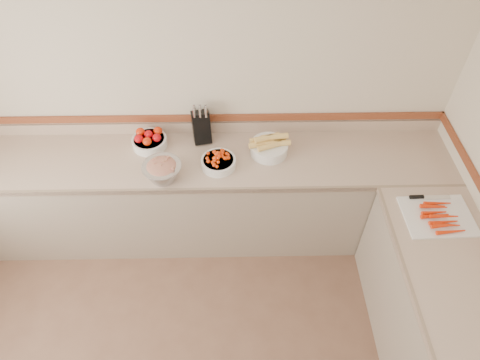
{
  "coord_description": "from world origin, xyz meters",
  "views": [
    {
      "loc": [
        0.31,
        -0.71,
        3.2
      ],
      "look_at": [
        0.35,
        1.35,
        1.0
      ],
      "focal_mm": 32.0,
      "sensor_mm": 36.0,
      "label": 1
    }
  ],
  "objects_px": {
    "corn_bowl": "(269,146)",
    "rhubarb_bowl": "(162,170)",
    "knife_block": "(201,126)",
    "cutting_board": "(438,216)",
    "cherry_tomato_bowl": "(219,161)",
    "tomato_bowl": "(149,140)"
  },
  "relations": [
    {
      "from": "rhubarb_bowl",
      "to": "corn_bowl",
      "type": "bearing_deg",
      "value": 18.57
    },
    {
      "from": "knife_block",
      "to": "rhubarb_bowl",
      "type": "relative_size",
      "value": 1.15
    },
    {
      "from": "knife_block",
      "to": "corn_bowl",
      "type": "relative_size",
      "value": 1.02
    },
    {
      "from": "cherry_tomato_bowl",
      "to": "corn_bowl",
      "type": "height_order",
      "value": "corn_bowl"
    },
    {
      "from": "tomato_bowl",
      "to": "corn_bowl",
      "type": "distance_m",
      "value": 0.95
    },
    {
      "from": "tomato_bowl",
      "to": "cherry_tomato_bowl",
      "type": "height_order",
      "value": "cherry_tomato_bowl"
    },
    {
      "from": "cherry_tomato_bowl",
      "to": "knife_block",
      "type": "bearing_deg",
      "value": 114.16
    },
    {
      "from": "knife_block",
      "to": "tomato_bowl",
      "type": "bearing_deg",
      "value": -171.0
    },
    {
      "from": "corn_bowl",
      "to": "cutting_board",
      "type": "relative_size",
      "value": 0.69
    },
    {
      "from": "corn_bowl",
      "to": "rhubarb_bowl",
      "type": "distance_m",
      "value": 0.84
    },
    {
      "from": "corn_bowl",
      "to": "rhubarb_bowl",
      "type": "bearing_deg",
      "value": -161.43
    },
    {
      "from": "tomato_bowl",
      "to": "cherry_tomato_bowl",
      "type": "relative_size",
      "value": 1.04
    },
    {
      "from": "cherry_tomato_bowl",
      "to": "cutting_board",
      "type": "height_order",
      "value": "cherry_tomato_bowl"
    },
    {
      "from": "cutting_board",
      "to": "knife_block",
      "type": "bearing_deg",
      "value": 153.06
    },
    {
      "from": "tomato_bowl",
      "to": "corn_bowl",
      "type": "bearing_deg",
      "value": -5.88
    },
    {
      "from": "knife_block",
      "to": "tomato_bowl",
      "type": "relative_size",
      "value": 1.21
    },
    {
      "from": "tomato_bowl",
      "to": "cherry_tomato_bowl",
      "type": "distance_m",
      "value": 0.6
    },
    {
      "from": "cherry_tomato_bowl",
      "to": "rhubarb_bowl",
      "type": "distance_m",
      "value": 0.43
    },
    {
      "from": "knife_block",
      "to": "corn_bowl",
      "type": "bearing_deg",
      "value": -17.11
    },
    {
      "from": "corn_bowl",
      "to": "cutting_board",
      "type": "distance_m",
      "value": 1.3
    },
    {
      "from": "cutting_board",
      "to": "rhubarb_bowl",
      "type": "bearing_deg",
      "value": 168.08
    },
    {
      "from": "cherry_tomato_bowl",
      "to": "corn_bowl",
      "type": "bearing_deg",
      "value": 20.25
    }
  ]
}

